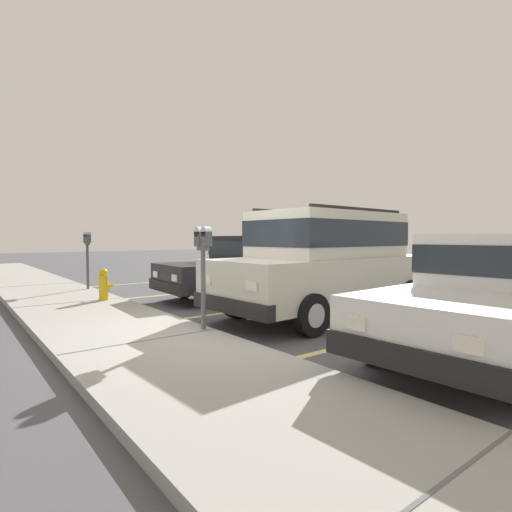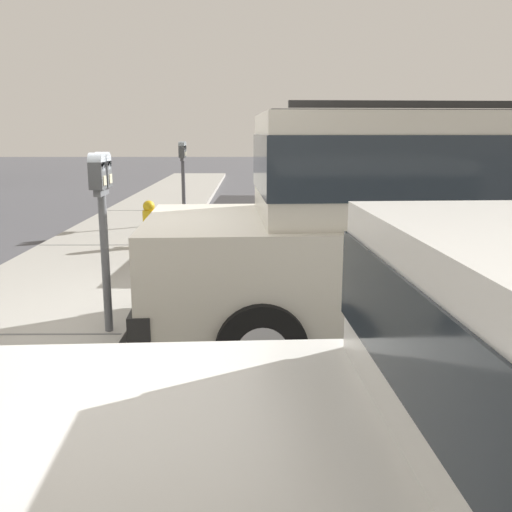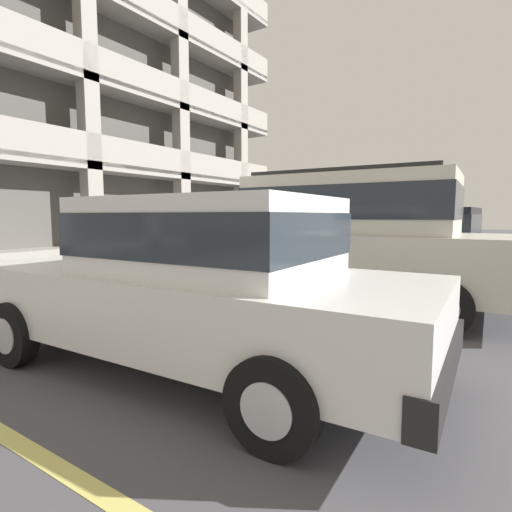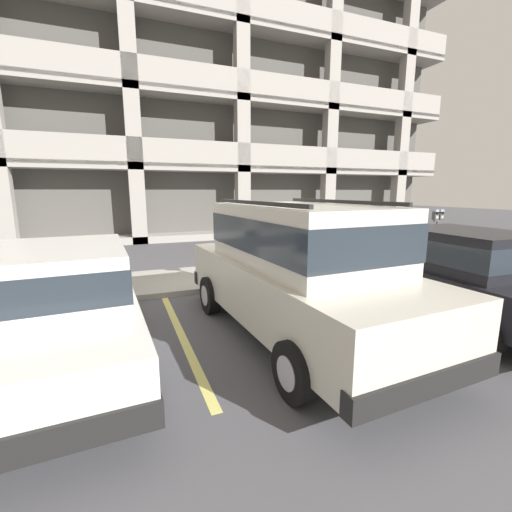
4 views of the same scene
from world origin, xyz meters
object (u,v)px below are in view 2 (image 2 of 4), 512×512
dark_hatchback (386,209)px  parking_meter_far (183,163)px  silver_suv (428,221)px  fire_hydrant (150,224)px  parking_meter_near (102,200)px

dark_hatchback → parking_meter_far: bearing=46.0°
dark_hatchback → silver_suv: bearing=176.1°
silver_suv → fire_hydrant: silver_suv is taller
silver_suv → fire_hydrant: 4.92m
parking_meter_near → silver_suv: bearing=-89.6°
dark_hatchback → parking_meter_near: parking_meter_near is taller
silver_suv → parking_meter_far: (6.06, 2.79, 0.18)m
parking_meter_far → fire_hydrant: bearing=173.3°
silver_suv → parking_meter_near: size_ratio=3.16×
parking_meter_near → fire_hydrant: 3.92m
dark_hatchback → parking_meter_near: bearing=135.2°
parking_meter_near → fire_hydrant: bearing=4.4°
dark_hatchback → fire_hydrant: 3.51m
parking_meter_far → fire_hydrant: parking_meter_far is taller
parking_meter_near → parking_meter_far: 6.08m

